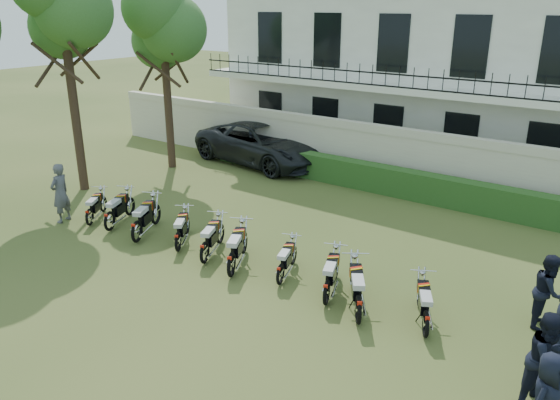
{
  "coord_description": "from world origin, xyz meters",
  "views": [
    {
      "loc": [
        7.82,
        -10.42,
        6.6
      ],
      "look_at": [
        -0.79,
        1.49,
        1.26
      ],
      "focal_mm": 35.0,
      "sensor_mm": 36.0,
      "label": 1
    }
  ],
  "objects_px": {
    "motorcycle_7": "(327,287)",
    "motorcycle_9": "(426,318)",
    "motorcycle_2": "(136,226)",
    "inspector": "(60,193)",
    "tree_west_mid": "(61,0)",
    "officer_0": "(546,399)",
    "tree_west_near": "(163,22)",
    "officer_4": "(548,291)",
    "motorcycle_5": "(231,259)",
    "motorcycle_3": "(178,237)",
    "motorcycle_0": "(89,213)",
    "motorcycle_4": "(204,247)",
    "motorcycle_6": "(280,269)",
    "motorcycle_8": "(359,303)",
    "officer_1": "(547,360)",
    "motorcycle_1": "(109,216)",
    "suv": "(263,144)"
  },
  "relations": [
    {
      "from": "motorcycle_7",
      "to": "motorcycle_9",
      "type": "xyz_separation_m",
      "value": [
        2.35,
        0.1,
        -0.02
      ]
    },
    {
      "from": "motorcycle_2",
      "to": "inspector",
      "type": "distance_m",
      "value": 3.26
    },
    {
      "from": "tree_west_mid",
      "to": "officer_0",
      "type": "bearing_deg",
      "value": -11.61
    },
    {
      "from": "inspector",
      "to": "officer_0",
      "type": "height_order",
      "value": "inspector"
    },
    {
      "from": "tree_west_mid",
      "to": "tree_west_near",
      "type": "relative_size",
      "value": 1.12
    },
    {
      "from": "officer_4",
      "to": "motorcycle_7",
      "type": "bearing_deg",
      "value": 111.05
    },
    {
      "from": "tree_west_near",
      "to": "motorcycle_9",
      "type": "xyz_separation_m",
      "value": [
        13.52,
        -5.74,
        -5.43
      ]
    },
    {
      "from": "motorcycle_5",
      "to": "motorcycle_3",
      "type": "bearing_deg",
      "value": 146.53
    },
    {
      "from": "motorcycle_0",
      "to": "motorcycle_3",
      "type": "bearing_deg",
      "value": -28.05
    },
    {
      "from": "motorcycle_0",
      "to": "motorcycle_4",
      "type": "relative_size",
      "value": 0.83
    },
    {
      "from": "motorcycle_6",
      "to": "officer_4",
      "type": "xyz_separation_m",
      "value": [
        5.66,
        1.9,
        0.41
      ]
    },
    {
      "from": "officer_4",
      "to": "officer_0",
      "type": "bearing_deg",
      "value": -174.07
    },
    {
      "from": "motorcycle_0",
      "to": "motorcycle_6",
      "type": "distance_m",
      "value": 7.06
    },
    {
      "from": "tree_west_near",
      "to": "motorcycle_5",
      "type": "distance_m",
      "value": 11.77
    },
    {
      "from": "tree_west_mid",
      "to": "motorcycle_8",
      "type": "relative_size",
      "value": 5.04
    },
    {
      "from": "motorcycle_2",
      "to": "motorcycle_8",
      "type": "bearing_deg",
      "value": -25.59
    },
    {
      "from": "motorcycle_8",
      "to": "motorcycle_0",
      "type": "bearing_deg",
      "value": 147.02
    },
    {
      "from": "motorcycle_2",
      "to": "officer_0",
      "type": "relative_size",
      "value": 1.18
    },
    {
      "from": "motorcycle_3",
      "to": "officer_1",
      "type": "distance_m",
      "value": 9.61
    },
    {
      "from": "motorcycle_1",
      "to": "inspector",
      "type": "bearing_deg",
      "value": 167.02
    },
    {
      "from": "motorcycle_4",
      "to": "motorcycle_9",
      "type": "bearing_deg",
      "value": -21.67
    },
    {
      "from": "motorcycle_5",
      "to": "tree_west_mid",
      "type": "bearing_deg",
      "value": 140.34
    },
    {
      "from": "motorcycle_0",
      "to": "motorcycle_2",
      "type": "xyz_separation_m",
      "value": [
        2.21,
        0.01,
        0.09
      ]
    },
    {
      "from": "motorcycle_1",
      "to": "motorcycle_8",
      "type": "height_order",
      "value": "motorcycle_8"
    },
    {
      "from": "motorcycle_7",
      "to": "tree_west_mid",
      "type": "bearing_deg",
      "value": 150.16
    },
    {
      "from": "tree_west_near",
      "to": "motorcycle_4",
      "type": "relative_size",
      "value": 4.42
    },
    {
      "from": "suv",
      "to": "motorcycle_7",
      "type": "bearing_deg",
      "value": -128.11
    },
    {
      "from": "motorcycle_7",
      "to": "suv",
      "type": "bearing_deg",
      "value": 113.71
    },
    {
      "from": "motorcycle_2",
      "to": "motorcycle_5",
      "type": "bearing_deg",
      "value": -25.35
    },
    {
      "from": "motorcycle_1",
      "to": "officer_1",
      "type": "distance_m",
      "value": 12.35
    },
    {
      "from": "motorcycle_9",
      "to": "officer_1",
      "type": "bearing_deg",
      "value": -44.82
    },
    {
      "from": "tree_west_near",
      "to": "officer_0",
      "type": "bearing_deg",
      "value": -24.71
    },
    {
      "from": "motorcycle_2",
      "to": "motorcycle_6",
      "type": "height_order",
      "value": "motorcycle_2"
    },
    {
      "from": "motorcycle_8",
      "to": "motorcycle_3",
      "type": "bearing_deg",
      "value": 144.25
    },
    {
      "from": "tree_west_near",
      "to": "officer_0",
      "type": "relative_size",
      "value": 4.91
    },
    {
      "from": "tree_west_near",
      "to": "officer_4",
      "type": "distance_m",
      "value": 16.66
    },
    {
      "from": "motorcycle_3",
      "to": "motorcycle_9",
      "type": "distance_m",
      "value": 7.19
    },
    {
      "from": "motorcycle_6",
      "to": "motorcycle_7",
      "type": "bearing_deg",
      "value": -24.7
    },
    {
      "from": "motorcycle_2",
      "to": "suv",
      "type": "height_order",
      "value": "suv"
    },
    {
      "from": "motorcycle_0",
      "to": "officer_4",
      "type": "distance_m",
      "value": 12.92
    },
    {
      "from": "motorcycle_7",
      "to": "inspector",
      "type": "height_order",
      "value": "inspector"
    },
    {
      "from": "motorcycle_3",
      "to": "motorcycle_8",
      "type": "relative_size",
      "value": 0.88
    },
    {
      "from": "motorcycle_2",
      "to": "officer_1",
      "type": "xyz_separation_m",
      "value": [
        10.99,
        -0.39,
        0.37
      ]
    },
    {
      "from": "motorcycle_6",
      "to": "officer_1",
      "type": "height_order",
      "value": "officer_1"
    },
    {
      "from": "tree_west_near",
      "to": "motorcycle_1",
      "type": "relative_size",
      "value": 4.36
    },
    {
      "from": "motorcycle_3",
      "to": "motorcycle_9",
      "type": "bearing_deg",
      "value": -33.18
    },
    {
      "from": "motorcycle_7",
      "to": "officer_4",
      "type": "relative_size",
      "value": 1.08
    },
    {
      "from": "tree_west_near",
      "to": "motorcycle_2",
      "type": "distance_m",
      "value": 9.49
    },
    {
      "from": "motorcycle_0",
      "to": "motorcycle_5",
      "type": "bearing_deg",
      "value": -32.27
    },
    {
      "from": "motorcycle_1",
      "to": "motorcycle_5",
      "type": "distance_m",
      "value": 4.94
    }
  ]
}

